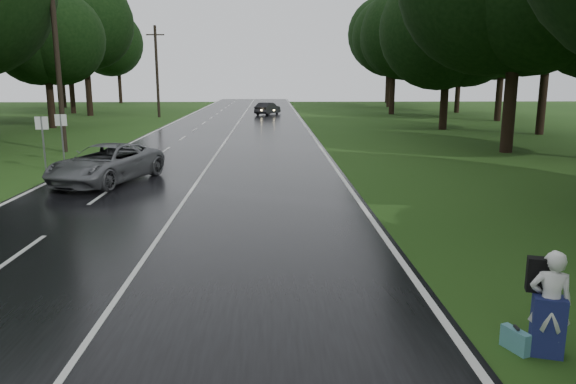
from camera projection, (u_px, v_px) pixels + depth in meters
name	position (u px, v px, depth m)	size (l,w,h in m)	color
ground	(129.00, 283.00, 11.00)	(160.00, 160.00, 0.00)	#224313
road	(219.00, 150.00, 30.54)	(12.00, 140.00, 0.04)	black
lane_center	(219.00, 150.00, 30.54)	(0.12, 140.00, 0.01)	silver
grey_car	(106.00, 163.00, 21.08)	(2.45, 5.30, 1.47)	#56585C
far_car	(268.00, 109.00, 58.33)	(1.39, 3.99, 1.31)	black
hitchhiker	(549.00, 307.00, 8.02)	(0.69, 0.66, 1.64)	silver
suitcase	(515.00, 340.00, 8.24)	(0.14, 0.49, 0.35)	teal
utility_pole_mid	(65.00, 152.00, 30.07)	(1.80, 0.28, 9.28)	black
utility_pole_far	(159.00, 117.00, 55.55)	(1.80, 0.28, 9.04)	black
road_sign_a	(46.00, 170.00, 24.33)	(0.57, 0.10, 2.36)	white
road_sign_b	(64.00, 162.00, 26.51)	(0.55, 0.10, 2.31)	white
tree_left_e	(53.00, 128.00, 44.06)	(8.16, 8.16, 12.75)	black
tree_left_f	(91.00, 116.00, 57.63)	(11.20, 11.20, 17.51)	black
tree_right_d	(506.00, 152.00, 29.85)	(10.26, 10.26, 16.02)	black
tree_right_e	(442.00, 129.00, 42.71)	(8.03, 8.03, 12.55)	black
tree_right_f	(391.00, 114.00, 59.84)	(9.38, 9.38, 14.65)	black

